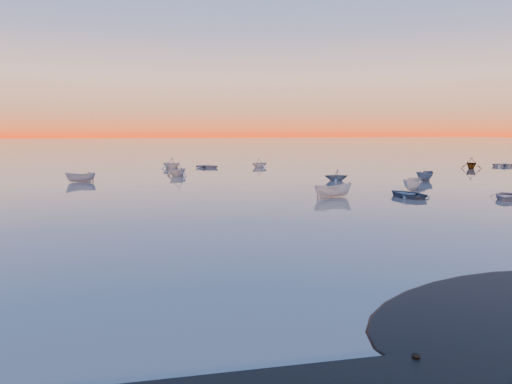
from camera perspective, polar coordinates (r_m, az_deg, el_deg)
name	(u,v)px	position (r m, az deg, el deg)	size (l,w,h in m)	color
ground	(181,160)	(117.04, -8.62, 3.66)	(600.00, 600.00, 0.00)	#70665D
mud_lobes	(384,329)	(18.90, 14.40, -14.94)	(140.00, 6.00, 0.07)	black
moored_fleet	(204,180)	(70.37, -5.91, 1.40)	(124.00, 58.00, 1.20)	#B9B9B5
boat_near_center	(333,197)	(52.67, 8.78, -0.59)	(4.22, 1.78, 1.46)	#B9B9B5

